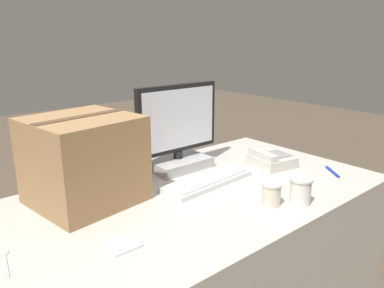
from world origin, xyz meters
The scene contains 10 objects.
office_desk centered at (0.00, 0.00, 0.37)m, with size 1.80×0.90×0.74m.
monitor centered at (0.22, 0.28, 0.90)m, with size 0.45×0.21×0.41m.
keyboard centered at (0.19, 0.04, 0.75)m, with size 0.45×0.17×0.03m.
desk_phone centered at (0.59, 0.01, 0.77)m, with size 0.21×0.22×0.08m.
paper_cup_left centered at (0.23, -0.28, 0.78)m, with size 0.08×0.08×0.09m.
paper_cup_right centered at (0.33, -0.34, 0.79)m, with size 0.09×0.09×0.10m.
spoon centered at (-0.64, 0.00, 0.74)m, with size 0.04×0.16×0.00m.
cardboard_box centered at (-0.29, 0.21, 0.90)m, with size 0.42×0.41×0.34m.
pen_marker centered at (0.73, -0.24, 0.74)m, with size 0.09×0.12×0.01m.
sticky_note_pad centered at (-0.35, -0.16, 0.74)m, with size 0.10×0.10×0.01m.
Camera 1 is at (-0.84, -1.08, 1.35)m, focal length 35.00 mm.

